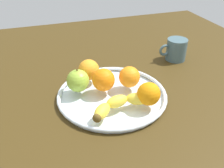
{
  "coord_description": "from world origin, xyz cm",
  "views": [
    {
      "loc": [
        19.32,
        58.55,
        43.84
      ],
      "look_at": [
        0.0,
        0.0,
        4.8
      ],
      "focal_mm": 39.44,
      "sensor_mm": 36.0,
      "label": 1
    }
  ],
  "objects": [
    {
      "name": "orange_back_left",
      "position": [
        -6.23,
        -1.75,
        5.09
      ],
      "size": [
        6.58,
        6.58,
        6.58
      ],
      "primitive_type": "sphere",
      "color": "orange",
      "rests_on": "fruit_bowl"
    },
    {
      "name": "orange_front_right",
      "position": [
        1.95,
        -2.3,
        5.28
      ],
      "size": [
        6.95,
        6.95,
        6.95
      ],
      "primitive_type": "sphere",
      "color": "orange",
      "rests_on": "fruit_bowl"
    },
    {
      "name": "orange_center",
      "position": [
        4.65,
        -9.88,
        5.2
      ],
      "size": [
        6.8,
        6.8,
        6.8
      ],
      "primitive_type": "sphere",
      "color": "orange",
      "rests_on": "fruit_bowl"
    },
    {
      "name": "banana",
      "position": [
        0.99,
        8.42,
        3.51
      ],
      "size": [
        18.23,
        8.97,
        3.42
      ],
      "rotation": [
        0.0,
        0.0,
        0.21
      ],
      "color": "yellow",
      "rests_on": "fruit_bowl"
    },
    {
      "name": "apple",
      "position": [
        9.35,
        -4.33,
        5.24
      ],
      "size": [
        6.87,
        6.87,
        7.67
      ],
      "color": "#95B936",
      "rests_on": "fruit_bowl"
    },
    {
      "name": "ambient_mug",
      "position": [
        -31.69,
        -16.9,
        4.19
      ],
      "size": [
        11.3,
        7.77,
        8.35
      ],
      "color": "#446068",
      "rests_on": "ground_plane"
    },
    {
      "name": "ground_plane",
      "position": [
        0.0,
        0.0,
        -2.0
      ],
      "size": [
        150.36,
        150.36,
        4.0
      ],
      "primitive_type": "cube",
      "color": "#3C2C10"
    },
    {
      "name": "fruit_bowl",
      "position": [
        0.0,
        0.0,
        0.92
      ],
      "size": [
        33.35,
        33.35,
        1.8
      ],
      "color": "silver",
      "rests_on": "ground_plane"
    },
    {
      "name": "orange_front_left",
      "position": [
        -7.92,
        8.5,
        5.1
      ],
      "size": [
        6.6,
        6.6,
        6.6
      ],
      "primitive_type": "sphere",
      "color": "orange",
      "rests_on": "fruit_bowl"
    }
  ]
}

